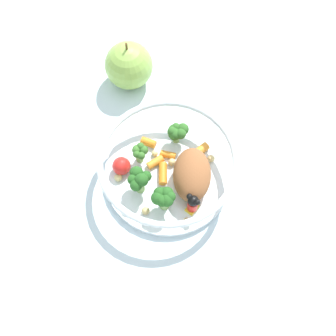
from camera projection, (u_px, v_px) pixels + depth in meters
name	position (u px, v px, depth m)	size (l,w,h in m)	color
ground_plane	(168.00, 177.00, 0.66)	(2.40, 2.40, 0.00)	silver
food_container	(171.00, 170.00, 0.63)	(0.20, 0.20, 0.06)	white
loose_apple	(129.00, 65.00, 0.70)	(0.08, 0.08, 0.09)	#8CB74C
folded_napkin	(114.00, 325.00, 0.56)	(0.13, 0.12, 0.01)	silver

